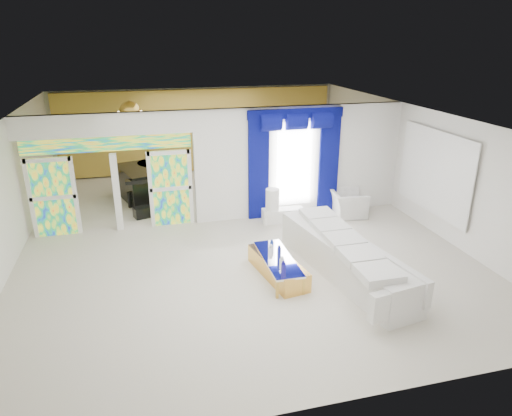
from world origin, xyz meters
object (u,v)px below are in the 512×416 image
object	(u,v)px
coffee_table	(278,267)
console_table	(283,215)
white_sofa	(344,259)
grand_piano	(147,182)
armchair	(347,203)

from	to	relation	value
coffee_table	console_table	size ratio (longest dim) A/B	1.60
white_sofa	grand_piano	xyz separation A→B (m)	(-3.80, 6.05, 0.10)
console_table	grand_piano	bearing A→B (deg)	139.66
armchair	grand_piano	distance (m)	6.08
white_sofa	console_table	distance (m)	3.14
white_sofa	armchair	xyz separation A→B (m)	(1.56, 3.19, -0.04)
white_sofa	armchair	size ratio (longest dim) A/B	3.78
coffee_table	white_sofa	bearing A→B (deg)	-12.53
white_sofa	coffee_table	size ratio (longest dim) A/B	2.23
console_table	armchair	size ratio (longest dim) A/B	1.06
grand_piano	white_sofa	bearing A→B (deg)	-74.82
coffee_table	armchair	distance (m)	4.10
white_sofa	armchair	world-z (taller)	white_sofa
white_sofa	coffee_table	distance (m)	1.39
white_sofa	coffee_table	xyz separation A→B (m)	(-1.35, 0.30, -0.18)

